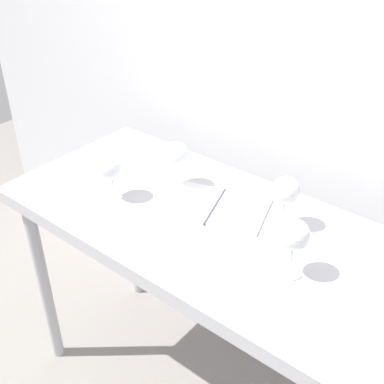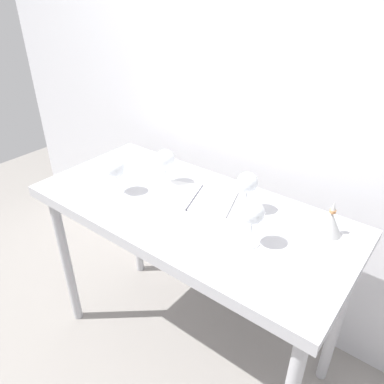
# 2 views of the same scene
# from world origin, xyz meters

# --- Properties ---
(back_wall) EXTENTS (3.80, 0.04, 2.60)m
(back_wall) POSITION_xyz_m (0.00, 0.49, 1.30)
(back_wall) COLOR silver
(back_wall) RESTS_ON ground_plane
(steel_counter) EXTENTS (1.40, 0.65, 0.90)m
(steel_counter) POSITION_xyz_m (0.00, -0.01, 0.79)
(steel_counter) COLOR #B3B3B8
(steel_counter) RESTS_ON ground_plane
(wine_glass_near_right) EXTENTS (0.09, 0.09, 0.18)m
(wine_glass_near_right) POSITION_xyz_m (0.33, -0.06, 1.03)
(wine_glass_near_right) COLOR white
(wine_glass_near_right) RESTS_ON steel_counter
(wine_glass_far_left) EXTENTS (0.09, 0.09, 0.17)m
(wine_glass_far_left) POSITION_xyz_m (-0.22, 0.09, 1.02)
(wine_glass_far_left) COLOR white
(wine_glass_far_left) RESTS_ON steel_counter
(wine_glass_far_right) EXTENTS (0.09, 0.09, 0.17)m
(wine_glass_far_right) POSITION_xyz_m (0.20, 0.12, 1.03)
(wine_glass_far_right) COLOR white
(wine_glass_far_right) RESTS_ON steel_counter
(wine_glass_near_left) EXTENTS (0.09, 0.09, 0.17)m
(wine_glass_near_left) POSITION_xyz_m (-0.33, -0.10, 1.02)
(wine_glass_near_left) COLOR white
(wine_glass_near_left) RESTS_ON steel_counter
(open_notebook) EXTENTS (0.39, 0.31, 0.01)m
(open_notebook) POSITION_xyz_m (-0.02, 0.06, 0.90)
(open_notebook) COLOR white
(open_notebook) RESTS_ON steel_counter
(tasting_sheet_upper) EXTENTS (0.25, 0.28, 0.00)m
(tasting_sheet_upper) POSITION_xyz_m (-0.39, 0.14, 0.90)
(tasting_sheet_upper) COLOR white
(tasting_sheet_upper) RESTS_ON steel_counter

